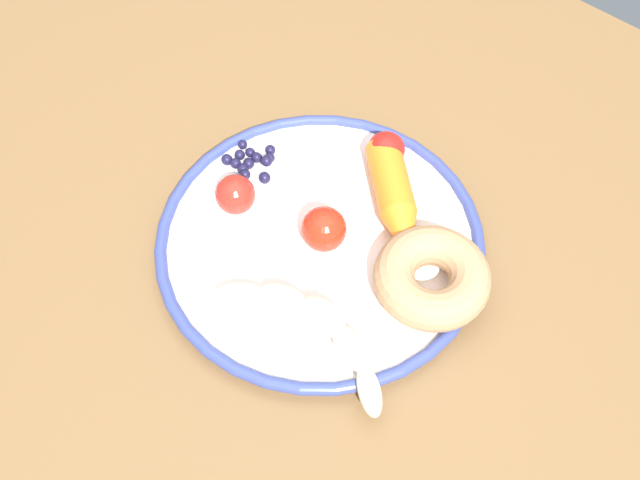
{
  "coord_description": "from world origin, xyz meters",
  "views": [
    {
      "loc": [
        0.22,
        -0.28,
        1.37
      ],
      "look_at": [
        -0.04,
        0.02,
        0.75
      ],
      "focal_mm": 43.54,
      "sensor_mm": 36.0,
      "label": 1
    }
  ],
  "objects_px": {
    "plate": "(320,242)",
    "blueberry_pile": "(250,163)",
    "donut": "(432,277)",
    "dining_table": "(336,323)",
    "tomato_near": "(324,229)",
    "carrot_orange": "(396,202)",
    "tomato_mid": "(234,195)",
    "tomato_far": "(386,150)",
    "banana": "(315,326)"
  },
  "relations": [
    {
      "from": "dining_table",
      "to": "blueberry_pile",
      "type": "relative_size",
      "value": 18.36
    },
    {
      "from": "plate",
      "to": "blueberry_pile",
      "type": "relative_size",
      "value": 4.79
    },
    {
      "from": "dining_table",
      "to": "donut",
      "type": "distance_m",
      "value": 0.14
    },
    {
      "from": "banana",
      "to": "tomato_near",
      "type": "height_order",
      "value": "tomato_near"
    },
    {
      "from": "banana",
      "to": "tomato_mid",
      "type": "relative_size",
      "value": 4.99
    },
    {
      "from": "dining_table",
      "to": "tomato_far",
      "type": "height_order",
      "value": "tomato_far"
    },
    {
      "from": "tomato_near",
      "to": "tomato_mid",
      "type": "xyz_separation_m",
      "value": [
        -0.09,
        -0.02,
        -0.0
      ]
    },
    {
      "from": "plate",
      "to": "blueberry_pile",
      "type": "xyz_separation_m",
      "value": [
        -0.11,
        0.02,
        0.01
      ]
    },
    {
      "from": "dining_table",
      "to": "tomato_near",
      "type": "distance_m",
      "value": 0.12
    },
    {
      "from": "banana",
      "to": "tomato_far",
      "type": "bearing_deg",
      "value": 109.89
    },
    {
      "from": "carrot_orange",
      "to": "blueberry_pile",
      "type": "relative_size",
      "value": 1.92
    },
    {
      "from": "donut",
      "to": "blueberry_pile",
      "type": "height_order",
      "value": "donut"
    },
    {
      "from": "plate",
      "to": "tomato_far",
      "type": "height_order",
      "value": "tomato_far"
    },
    {
      "from": "plate",
      "to": "tomato_far",
      "type": "relative_size",
      "value": 8.2
    },
    {
      "from": "tomato_mid",
      "to": "carrot_orange",
      "type": "bearing_deg",
      "value": 37.54
    },
    {
      "from": "dining_table",
      "to": "donut",
      "type": "relative_size",
      "value": 11.34
    },
    {
      "from": "carrot_orange",
      "to": "tomato_far",
      "type": "distance_m",
      "value": 0.06
    },
    {
      "from": "carrot_orange",
      "to": "tomato_mid",
      "type": "distance_m",
      "value": 0.15
    },
    {
      "from": "dining_table",
      "to": "tomato_far",
      "type": "relative_size",
      "value": 31.39
    },
    {
      "from": "banana",
      "to": "carrot_orange",
      "type": "relative_size",
      "value": 1.55
    },
    {
      "from": "plate",
      "to": "banana",
      "type": "xyz_separation_m",
      "value": [
        0.06,
        -0.08,
        0.02
      ]
    },
    {
      "from": "blueberry_pile",
      "to": "tomato_mid",
      "type": "relative_size",
      "value": 1.68
    },
    {
      "from": "banana",
      "to": "carrot_orange",
      "type": "xyz_separation_m",
      "value": [
        -0.02,
        0.15,
        0.01
      ]
    },
    {
      "from": "plate",
      "to": "dining_table",
      "type": "bearing_deg",
      "value": -28.83
    },
    {
      "from": "banana",
      "to": "blueberry_pile",
      "type": "xyz_separation_m",
      "value": [
        -0.17,
        0.1,
        -0.01
      ]
    },
    {
      "from": "plate",
      "to": "carrot_orange",
      "type": "xyz_separation_m",
      "value": [
        0.04,
        0.07,
        0.02
      ]
    },
    {
      "from": "blueberry_pile",
      "to": "tomato_near",
      "type": "height_order",
      "value": "tomato_near"
    },
    {
      "from": "donut",
      "to": "tomato_mid",
      "type": "bearing_deg",
      "value": -166.22
    },
    {
      "from": "carrot_orange",
      "to": "blueberry_pile",
      "type": "bearing_deg",
      "value": -161.71
    },
    {
      "from": "dining_table",
      "to": "carrot_orange",
      "type": "bearing_deg",
      "value": 93.03
    },
    {
      "from": "donut",
      "to": "banana",
      "type": "bearing_deg",
      "value": -116.69
    },
    {
      "from": "banana",
      "to": "dining_table",
      "type": "bearing_deg",
      "value": 108.71
    },
    {
      "from": "dining_table",
      "to": "donut",
      "type": "height_order",
      "value": "donut"
    },
    {
      "from": "carrot_orange",
      "to": "tomato_far",
      "type": "relative_size",
      "value": 3.28
    },
    {
      "from": "plate",
      "to": "tomato_mid",
      "type": "relative_size",
      "value": 8.06
    },
    {
      "from": "dining_table",
      "to": "tomato_near",
      "type": "height_order",
      "value": "tomato_near"
    },
    {
      "from": "carrot_orange",
      "to": "tomato_near",
      "type": "bearing_deg",
      "value": -114.29
    },
    {
      "from": "plate",
      "to": "carrot_orange",
      "type": "distance_m",
      "value": 0.08
    },
    {
      "from": "plate",
      "to": "tomato_near",
      "type": "distance_m",
      "value": 0.02
    },
    {
      "from": "tomato_far",
      "to": "tomato_mid",
      "type": "bearing_deg",
      "value": -119.12
    },
    {
      "from": "blueberry_pile",
      "to": "tomato_far",
      "type": "relative_size",
      "value": 1.71
    },
    {
      "from": "blueberry_pile",
      "to": "tomato_far",
      "type": "height_order",
      "value": "tomato_far"
    },
    {
      "from": "dining_table",
      "to": "tomato_mid",
      "type": "distance_m",
      "value": 0.17
    },
    {
      "from": "carrot_orange",
      "to": "tomato_near",
      "type": "xyz_separation_m",
      "value": [
        -0.03,
        -0.07,
        0.0
      ]
    },
    {
      "from": "plate",
      "to": "tomato_mid",
      "type": "bearing_deg",
      "value": -164.78
    },
    {
      "from": "dining_table",
      "to": "banana",
      "type": "bearing_deg",
      "value": -71.29
    },
    {
      "from": "carrot_orange",
      "to": "blueberry_pile",
      "type": "height_order",
      "value": "carrot_orange"
    },
    {
      "from": "blueberry_pile",
      "to": "tomato_near",
      "type": "bearing_deg",
      "value": -10.5
    },
    {
      "from": "plate",
      "to": "carrot_orange",
      "type": "height_order",
      "value": "carrot_orange"
    },
    {
      "from": "tomato_far",
      "to": "blueberry_pile",
      "type": "bearing_deg",
      "value": -137.48
    }
  ]
}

